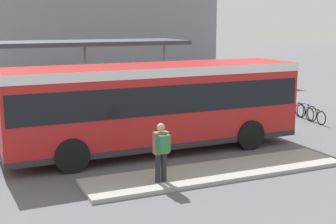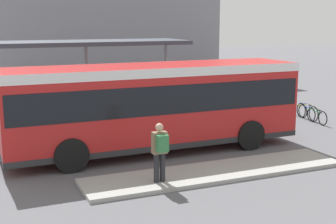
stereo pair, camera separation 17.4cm
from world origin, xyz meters
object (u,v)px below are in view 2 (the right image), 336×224
Objects in this scene: bicycle_blue at (307,112)px; bicycle_black at (281,106)px; potted_planter_near_shelter at (27,123)px; bicycle_green at (317,116)px; pedestrian_waiting at (160,149)px; city_bus at (155,101)px; potted_planter_far_side at (92,122)px; bicycle_yellow at (297,109)px.

bicycle_black is at bearing 13.18° from bicycle_blue.
potted_planter_near_shelter is (-12.42, -0.75, 0.37)m from bicycle_black.
bicycle_black is at bearing 8.05° from bicycle_green.
pedestrian_waiting is at bearing -67.06° from potted_planter_near_shelter.
bicycle_blue is 1.75m from bicycle_black.
city_bus is 6.10× the size of bicycle_blue.
pedestrian_waiting is 1.39× the size of potted_planter_far_side.
pedestrian_waiting is 6.39m from potted_planter_far_side.
bicycle_yellow is 0.95× the size of bicycle_black.
pedestrian_waiting is (-1.19, -3.44, -0.72)m from city_bus.
potted_planter_far_side reaches higher than bicycle_blue.
bicycle_green is at bearing -8.39° from potted_planter_near_shelter.
bicycle_green is 1.10× the size of potted_planter_near_shelter.
bicycle_black is at bearing 6.15° from potted_planter_far_side.
bicycle_blue is 1.23× the size of potted_planter_near_shelter.
bicycle_black is at bearing 3.45° from potted_planter_near_shelter.
city_bus is 9.40m from bicycle_yellow.
bicycle_yellow is 1.11× the size of potted_planter_near_shelter.
pedestrian_waiting reaches higher than potted_planter_far_side.
city_bus is 3.71m from pedestrian_waiting.
bicycle_green is 0.94× the size of bicycle_black.
city_bus is at bearing -62.17° from potted_planter_far_side.
bicycle_green is 10.15m from potted_planter_far_side.
city_bus is 6.41× the size of bicycle_black.
bicycle_yellow is (8.74, 3.13, -1.47)m from city_bus.
bicycle_blue is at bearing -61.06° from pedestrian_waiting.
potted_planter_near_shelter is at bearing 140.49° from city_bus.
city_bus is at bearing -38.93° from potted_planter_near_shelter.
potted_planter_far_side is at bearing 91.33° from bicycle_blue.
potted_planter_near_shelter is 1.15× the size of potted_planter_far_side.
city_bus is at bearing 109.73° from bicycle_blue.
bicycle_blue is at bearing -171.27° from bicycle_black.
bicycle_black is (9.59, 7.44, -0.74)m from pedestrian_waiting.
bicycle_blue is at bearing -4.43° from potted_planter_near_shelter.
potted_planter_far_side is at bearing 87.48° from bicycle_green.
bicycle_yellow is 10.29m from potted_planter_far_side.
bicycle_black is at bearing -53.39° from pedestrian_waiting.
bicycle_green is at bearing 8.81° from city_bus.
pedestrian_waiting is 11.39m from bicycle_blue.
bicycle_black is (8.40, 4.00, -1.45)m from city_bus.
potted_planter_near_shelter is (-2.83, 6.69, -0.36)m from pedestrian_waiting.
potted_planter_near_shelter reaches higher than bicycle_yellow.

